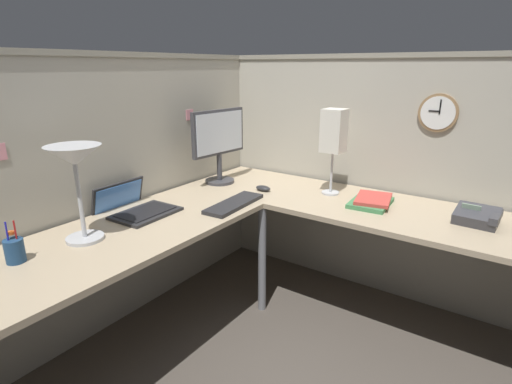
# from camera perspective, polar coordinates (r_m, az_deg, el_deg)

# --- Properties ---
(ground_plane) EXTENTS (6.80, 6.80, 0.00)m
(ground_plane) POSITION_cam_1_polar(r_m,az_deg,el_deg) (2.54, 1.88, -18.94)
(ground_plane) COLOR #4C443D
(cubicle_wall_back) EXTENTS (2.57, 0.12, 1.58)m
(cubicle_wall_back) POSITION_cam_1_polar(r_m,az_deg,el_deg) (2.49, -19.79, -0.18)
(cubicle_wall_back) COLOR #A8A393
(cubicle_wall_back) RESTS_ON ground
(cubicle_wall_right) EXTENTS (0.12, 2.37, 1.58)m
(cubicle_wall_right) POSITION_cam_1_polar(r_m,az_deg,el_deg) (2.81, 16.38, 2.09)
(cubicle_wall_right) COLOR #A8A393
(cubicle_wall_right) RESTS_ON ground
(desk) EXTENTS (2.35, 2.15, 0.73)m
(desk) POSITION_cam_1_polar(r_m,az_deg,el_deg) (2.08, 0.95, -7.30)
(desk) COLOR tan
(desk) RESTS_ON ground
(monitor) EXTENTS (0.46, 0.20, 0.50)m
(monitor) POSITION_cam_1_polar(r_m,az_deg,el_deg) (2.74, -5.29, 7.27)
(monitor) COLOR #38383D
(monitor) RESTS_ON desk
(laptop) EXTENTS (0.35, 0.39, 0.22)m
(laptop) POSITION_cam_1_polar(r_m,az_deg,el_deg) (2.33, -16.96, -2.08)
(laptop) COLOR #232326
(laptop) RESTS_ON desk
(keyboard) EXTENTS (0.44, 0.17, 0.02)m
(keyboard) POSITION_cam_1_polar(r_m,az_deg,el_deg) (2.33, -3.12, -1.68)
(keyboard) COLOR #232326
(keyboard) RESTS_ON desk
(computer_mouse) EXTENTS (0.06, 0.10, 0.03)m
(computer_mouse) POSITION_cam_1_polar(r_m,az_deg,el_deg) (2.60, 1.02, 0.54)
(computer_mouse) COLOR #232326
(computer_mouse) RESTS_ON desk
(desk_lamp_dome) EXTENTS (0.24, 0.24, 0.44)m
(desk_lamp_dome) POSITION_cam_1_polar(r_m,az_deg,el_deg) (1.94, -24.31, 3.67)
(desk_lamp_dome) COLOR #B7BABF
(desk_lamp_dome) RESTS_ON desk
(pen_cup) EXTENTS (0.08, 0.08, 0.18)m
(pen_cup) POSITION_cam_1_polar(r_m,az_deg,el_deg) (1.94, -31.06, -7.09)
(pen_cup) COLOR navy
(pen_cup) RESTS_ON desk
(office_phone) EXTENTS (0.20, 0.21, 0.11)m
(office_phone) POSITION_cam_1_polar(r_m,az_deg,el_deg) (2.35, 29.00, -3.11)
(office_phone) COLOR #38383D
(office_phone) RESTS_ON desk
(book_stack) EXTENTS (0.31, 0.24, 0.04)m
(book_stack) POSITION_cam_1_polar(r_m,az_deg,el_deg) (2.44, 16.09, -1.25)
(book_stack) COLOR #3F7F4C
(book_stack) RESTS_ON desk
(desk_lamp_paper) EXTENTS (0.13, 0.13, 0.53)m
(desk_lamp_paper) POSITION_cam_1_polar(r_m,az_deg,el_deg) (2.50, 10.97, 8.17)
(desk_lamp_paper) COLOR #B7BABF
(desk_lamp_paper) RESTS_ON desk
(wall_clock) EXTENTS (0.04, 0.22, 0.22)m
(wall_clock) POSITION_cam_1_polar(r_m,az_deg,el_deg) (2.59, 24.45, 10.20)
(wall_clock) COLOR olive
(pinned_note_middle) EXTENTS (0.07, 0.00, 0.07)m
(pinned_note_middle) POSITION_cam_1_polar(r_m,az_deg,el_deg) (2.77, -9.40, 10.75)
(pinned_note_middle) COLOR pink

